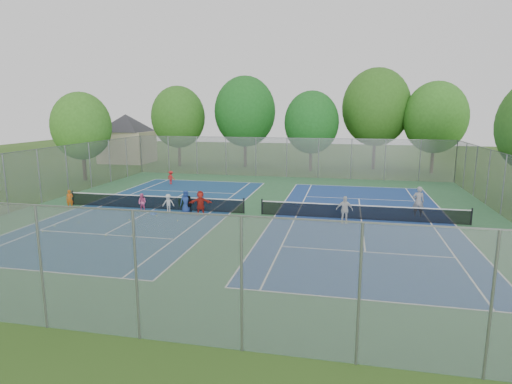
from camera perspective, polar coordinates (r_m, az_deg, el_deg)
ground at (r=28.37m, az=-0.42°, el=-2.96°), size 120.00×120.00×0.00m
court_pad at (r=28.37m, az=-0.42°, el=-2.94°), size 32.00×32.00×0.01m
court_left at (r=30.60m, az=-13.34°, el=-2.19°), size 10.97×23.77×0.01m
court_right at (r=27.76m, az=13.86°, el=-3.56°), size 10.97×23.77×0.01m
net_left at (r=30.51m, az=-13.37°, el=-1.39°), size 12.87×0.10×0.91m
net_right at (r=27.66m, az=13.91°, el=-2.68°), size 12.87×0.10×0.91m
fence_north at (r=43.56m, az=4.12°, el=4.59°), size 32.00×0.10×4.00m
fence_south at (r=13.31m, az=-15.67°, el=-10.77°), size 32.00×0.10×4.00m
fence_west at (r=35.03m, az=-26.93°, el=1.86°), size 0.10×32.00×4.00m
house at (r=58.10m, az=-16.91°, el=7.94°), size 11.03×11.03×7.30m
tree_nw at (r=52.80m, az=-10.33°, el=9.80°), size 6.40×6.40×9.58m
tree_nl at (r=51.29m, az=-1.48°, el=10.66°), size 7.20×7.20×10.69m
tree_nc at (r=48.07m, az=7.40°, el=9.18°), size 6.00×6.00×8.85m
tree_nr at (r=50.98m, az=15.74°, el=10.83°), size 7.60×7.60×11.42m
tree_ne at (r=49.73m, az=22.81°, el=9.15°), size 6.60×6.60×9.77m
tree_side_w at (r=44.55m, az=-22.27°, el=8.13°), size 5.60×5.60×8.47m
ball_crate at (r=29.00m, az=-13.48°, el=-2.69°), size 0.35×0.35×0.26m
ball_hopper at (r=30.88m, az=-9.92°, el=-1.40°), size 0.36×0.36×0.59m
student_a at (r=32.58m, az=-23.58°, el=-0.88°), size 0.57×0.50×1.31m
student_b at (r=30.04m, az=-14.92°, el=-1.34°), size 0.66×0.54×1.23m
student_c at (r=29.41m, az=-11.61°, el=-1.46°), size 0.87×0.60×1.23m
student_d at (r=28.86m, az=-8.88°, el=-1.64°), size 0.69×0.29×1.18m
student_e at (r=28.91m, az=-9.34°, el=-1.27°), size 0.85×0.67×1.54m
student_f at (r=28.14m, az=-7.42°, el=-1.47°), size 1.58×0.88×1.62m
child_far_baseline at (r=40.28m, az=-11.27°, el=1.91°), size 0.92×0.71×1.25m
instructor at (r=29.37m, az=20.83°, el=-1.21°), size 0.74×0.49×1.99m
teen_court_b at (r=26.40m, az=11.71°, el=-2.34°), size 1.04×0.51×1.71m
tennis_ball_0 at (r=26.99m, az=-10.42°, el=-3.80°), size 0.07×0.07×0.07m
tennis_ball_1 at (r=28.36m, az=-21.40°, el=-3.66°), size 0.07×0.07×0.07m
tennis_ball_2 at (r=24.83m, az=-19.40°, el=-5.56°), size 0.07×0.07×0.07m
tennis_ball_3 at (r=28.28m, az=-22.56°, el=-3.79°), size 0.07×0.07×0.07m
tennis_ball_4 at (r=27.98m, az=-19.19°, el=-3.71°), size 0.07×0.07×0.07m
tennis_ball_5 at (r=27.98m, az=-25.25°, el=-4.16°), size 0.07×0.07×0.07m
tennis_ball_6 at (r=27.00m, az=-26.56°, el=-4.80°), size 0.07×0.07×0.07m
tennis_ball_7 at (r=24.51m, az=-16.21°, el=-5.58°), size 0.07×0.07×0.07m
tennis_ball_8 at (r=27.87m, az=-16.58°, el=-3.60°), size 0.07×0.07×0.07m
tennis_ball_9 at (r=28.44m, az=-13.09°, el=-3.14°), size 0.07×0.07×0.07m
tennis_ball_10 at (r=28.98m, az=-23.92°, el=-3.55°), size 0.07×0.07×0.07m
tennis_ball_11 at (r=26.97m, az=-25.99°, el=-4.76°), size 0.07×0.07×0.07m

